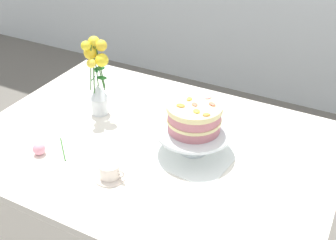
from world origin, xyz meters
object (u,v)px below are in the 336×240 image
(dining_table, at_px, (149,165))
(cake_stand, at_px, (194,133))
(teacup, at_px, (110,172))
(layer_cake, at_px, (194,117))
(fallen_rose, at_px, (40,149))
(flower_vase, at_px, (97,78))

(dining_table, relative_size, cake_stand, 4.83)
(dining_table, distance_m, cake_stand, 0.25)
(dining_table, height_order, teacup, teacup)
(cake_stand, height_order, teacup, cake_stand)
(layer_cake, distance_m, fallen_rose, 0.59)
(dining_table, relative_size, teacup, 11.90)
(cake_stand, relative_size, teacup, 2.47)
(dining_table, bearing_deg, cake_stand, 18.69)
(cake_stand, bearing_deg, teacup, -124.41)
(fallen_rose, bearing_deg, flower_vase, 85.73)
(flower_vase, bearing_deg, fallen_rose, -94.27)
(dining_table, height_order, fallen_rose, fallen_rose)
(layer_cake, relative_size, flower_vase, 0.60)
(cake_stand, relative_size, layer_cake, 1.42)
(layer_cake, relative_size, teacup, 1.74)
(teacup, bearing_deg, dining_table, 83.17)
(dining_table, relative_size, fallen_rose, 10.08)
(cake_stand, distance_m, fallen_rose, 0.58)
(dining_table, bearing_deg, fallen_rose, -145.48)
(layer_cake, xyz_separation_m, flower_vase, (-0.47, 0.06, 0.01))
(cake_stand, xyz_separation_m, flower_vase, (-0.47, 0.06, 0.08))
(layer_cake, relative_size, fallen_rose, 1.47)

